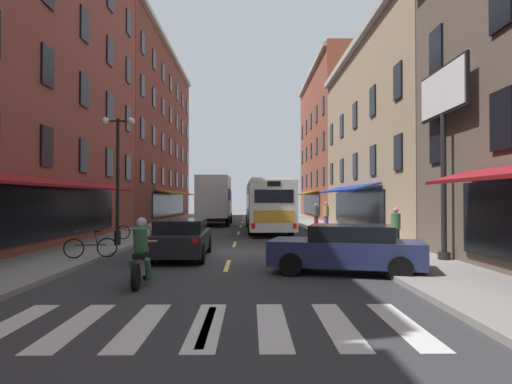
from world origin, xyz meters
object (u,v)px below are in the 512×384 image
(sedan_far, at_px, (182,238))
(pedestrian_near, at_px, (316,215))
(sedan_mid, at_px, (222,213))
(motorcycle_rider, at_px, (141,256))
(pedestrian_mid, at_px, (326,215))
(box_truck, at_px, (215,200))
(bicycle_mid, at_px, (134,232))
(sedan_near, at_px, (347,249))
(billboard_sign, at_px, (443,111))
(pedestrian_far, at_px, (396,228))
(street_lamp_twin, at_px, (118,174))
(transit_bus, at_px, (267,205))
(bicycle_near, at_px, (91,247))

(sedan_far, xyz_separation_m, pedestrian_near, (7.01, 14.37, 0.30))
(sedan_mid, xyz_separation_m, motorcycle_rider, (0.17, -33.23, 0.03))
(sedan_far, height_order, pedestrian_mid, pedestrian_mid)
(box_truck, distance_m, bicycle_mid, 13.77)
(sedan_near, height_order, pedestrian_near, pedestrian_near)
(billboard_sign, distance_m, bicycle_mid, 14.82)
(sedan_near, relative_size, pedestrian_far, 2.78)
(motorcycle_rider, bearing_deg, bicycle_mid, 105.78)
(billboard_sign, xyz_separation_m, street_lamp_twin, (-12.02, 4.62, -1.83))
(motorcycle_rider, xyz_separation_m, bicycle_mid, (-3.03, 10.71, -0.21))
(pedestrian_mid, bearing_deg, bicycle_mid, 82.75)
(sedan_far, xyz_separation_m, motorcycle_rider, (-0.23, -4.87, 0.00))
(box_truck, height_order, sedan_near, box_truck)
(transit_bus, xyz_separation_m, street_lamp_twin, (-6.81, -10.20, 1.46))
(pedestrian_mid, relative_size, pedestrian_far, 1.10)
(sedan_mid, distance_m, pedestrian_far, 28.25)
(box_truck, distance_m, street_lamp_twin, 16.43)
(billboard_sign, bearing_deg, street_lamp_twin, 158.96)
(pedestrian_near, bearing_deg, transit_bus, 11.27)
(bicycle_near, relative_size, bicycle_mid, 0.98)
(sedan_far, distance_m, street_lamp_twin, 5.12)
(street_lamp_twin, bearing_deg, box_truck, 79.91)
(pedestrian_near, bearing_deg, sedan_near, 78.15)
(billboard_sign, xyz_separation_m, pedestrian_near, (-1.77, 15.89, -4.00))
(street_lamp_twin, bearing_deg, sedan_mid, 83.58)
(box_truck, bearing_deg, motorcycle_rider, -89.67)
(bicycle_mid, bearing_deg, street_lamp_twin, -89.63)
(motorcycle_rider, height_order, bicycle_mid, motorcycle_rider)
(box_truck, xyz_separation_m, motorcycle_rider, (0.14, -24.10, -1.29))
(sedan_mid, distance_m, motorcycle_rider, 33.23)
(box_truck, distance_m, sedan_near, 23.25)
(sedan_far, bearing_deg, sedan_near, -32.47)
(sedan_far, height_order, bicycle_mid, sedan_far)
(sedan_far, xyz_separation_m, bicycle_near, (-2.89, -0.99, -0.20))
(transit_bus, height_order, sedan_mid, transit_bus)
(motorcycle_rider, distance_m, pedestrian_far, 10.55)
(bicycle_mid, height_order, street_lamp_twin, street_lamp_twin)
(box_truck, xyz_separation_m, pedestrian_near, (7.38, -4.86, -0.99))
(box_truck, bearing_deg, billboard_sign, -66.21)
(billboard_sign, height_order, pedestrian_mid, billboard_sign)
(box_truck, relative_size, pedestrian_mid, 4.03)
(transit_bus, relative_size, pedestrian_near, 7.54)
(sedan_near, relative_size, sedan_far, 0.99)
(bicycle_near, bearing_deg, box_truck, 82.91)
(sedan_mid, distance_m, pedestrian_near, 15.84)
(sedan_far, xyz_separation_m, street_lamp_twin, (-3.24, 3.10, 2.47))
(billboard_sign, relative_size, pedestrian_mid, 3.52)
(pedestrian_far, bearing_deg, street_lamp_twin, -9.92)
(box_truck, relative_size, sedan_far, 1.58)
(box_truck, relative_size, motorcycle_rider, 3.48)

